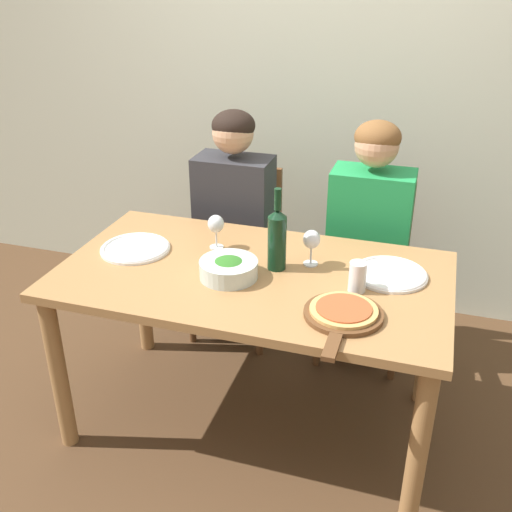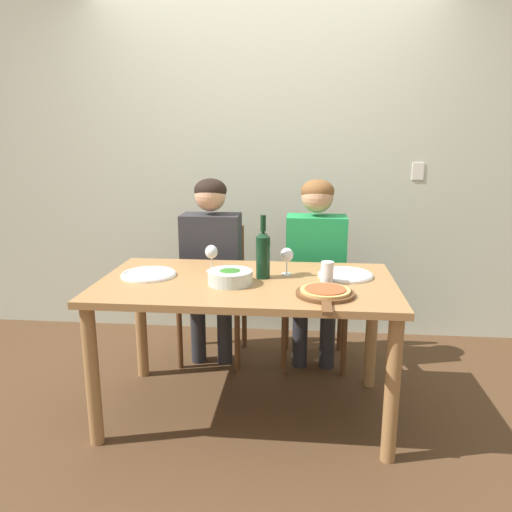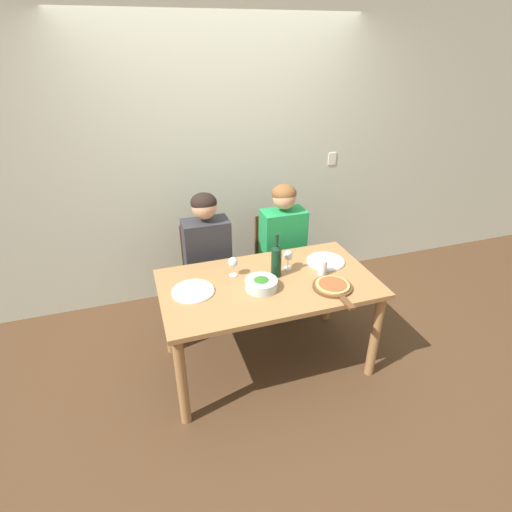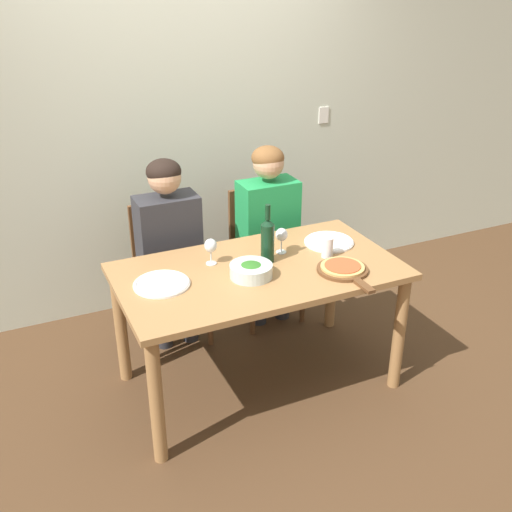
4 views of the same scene
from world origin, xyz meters
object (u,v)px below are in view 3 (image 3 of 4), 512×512
(water_tumbler, at_px, (323,267))
(dinner_plate_right, at_px, (326,261))
(wine_glass_right, at_px, (288,256))
(chair_left, at_px, (207,270))
(chair_right, at_px, (278,258))
(person_man, at_px, (284,239))
(broccoli_bowl, at_px, (261,284))
(person_woman, at_px, (207,250))
(wine_bottle, at_px, (276,260))
(dinner_plate_left, at_px, (193,291))
(pizza_on_board, at_px, (333,287))
(wine_glass_left, at_px, (233,263))

(water_tumbler, bearing_deg, dinner_plate_right, 55.54)
(dinner_plate_right, distance_m, wine_glass_right, 0.33)
(chair_left, bearing_deg, water_tumbler, -46.86)
(chair_right, height_order, person_man, person_man)
(person_man, distance_m, dinner_plate_right, 0.54)
(broccoli_bowl, bearing_deg, person_woman, 108.18)
(broccoli_bowl, relative_size, dinner_plate_right, 0.78)
(person_man, relative_size, dinner_plate_right, 4.18)
(wine_bottle, height_order, water_tumbler, wine_bottle)
(person_man, distance_m, water_tumbler, 0.67)
(chair_left, bearing_deg, broccoli_bowl, -74.08)
(chair_right, distance_m, wine_bottle, 0.85)
(broccoli_bowl, bearing_deg, dinner_plate_left, 167.25)
(dinner_plate_left, bearing_deg, person_man, 33.67)
(chair_right, height_order, pizza_on_board, chair_right)
(broccoli_bowl, height_order, pizza_on_board, broccoli_bowl)
(wine_bottle, height_order, broccoli_bowl, wine_bottle)
(chair_left, bearing_deg, wine_bottle, -60.45)
(dinner_plate_left, relative_size, water_tumbler, 2.50)
(person_woman, distance_m, wine_glass_right, 0.73)
(person_woman, relative_size, dinner_plate_right, 4.18)
(water_tumbler, bearing_deg, pizza_on_board, -94.57)
(chair_left, xyz_separation_m, pizza_on_board, (0.71, -0.97, 0.28))
(pizza_on_board, xyz_separation_m, wine_glass_left, (-0.62, 0.39, 0.09))
(dinner_plate_left, xyz_separation_m, water_tumbler, (0.95, -0.06, 0.05))
(chair_left, distance_m, person_man, 0.74)
(chair_left, height_order, chair_right, same)
(water_tumbler, bearing_deg, dinner_plate_left, 176.34)
(chair_left, distance_m, dinner_plate_right, 1.07)
(wine_bottle, bearing_deg, pizza_on_board, -41.71)
(broccoli_bowl, relative_size, pizza_on_board, 0.55)
(pizza_on_board, bearing_deg, chair_right, 91.61)
(dinner_plate_left, bearing_deg, broccoli_bowl, -12.75)
(wine_glass_right, distance_m, water_tumbler, 0.27)
(person_man, bearing_deg, dinner_plate_left, -146.33)
(chair_right, bearing_deg, wine_glass_right, -105.26)
(chair_left, height_order, wine_bottle, wine_bottle)
(chair_right, height_order, wine_glass_right, wine_glass_right)
(water_tumbler, bearing_deg, wine_bottle, 165.74)
(chair_left, distance_m, broccoli_bowl, 0.90)
(dinner_plate_right, xyz_separation_m, wine_glass_right, (-0.32, 0.00, 0.10))
(person_woman, distance_m, wine_glass_left, 0.50)
(dinner_plate_left, bearing_deg, pizza_on_board, -15.51)
(dinner_plate_left, relative_size, pizza_on_board, 0.70)
(wine_bottle, distance_m, pizza_on_board, 0.44)
(dinner_plate_left, height_order, wine_glass_right, wine_glass_right)
(broccoli_bowl, height_order, dinner_plate_right, broccoli_bowl)
(chair_right, distance_m, broccoli_bowl, 0.98)
(dinner_plate_right, relative_size, pizza_on_board, 0.70)
(chair_left, xyz_separation_m, broccoli_bowl, (0.23, -0.82, 0.30))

